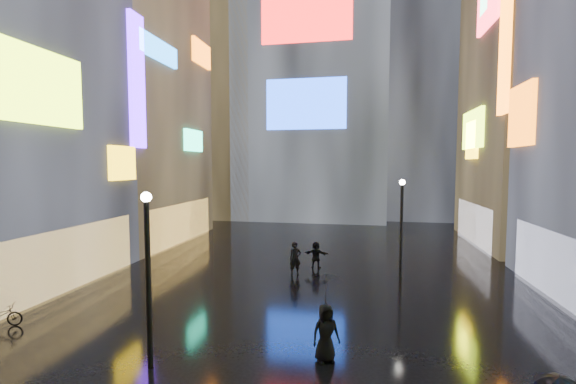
# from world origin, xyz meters

# --- Properties ---
(ground) EXTENTS (140.00, 140.00, 0.00)m
(ground) POSITION_xyz_m (0.00, 20.00, 0.00)
(ground) COLOR black
(ground) RESTS_ON ground
(building_left_far) EXTENTS (10.28, 12.00, 22.00)m
(building_left_far) POSITION_xyz_m (-15.98, 26.00, 10.98)
(building_left_far) COLOR black
(building_left_far) RESTS_ON ground
(building_right_far) EXTENTS (10.28, 12.00, 28.00)m
(building_right_far) POSITION_xyz_m (15.98, 30.00, 13.98)
(building_right_far) COLOR black
(building_right_far) RESTS_ON ground
(tower_main) EXTENTS (16.00, 14.20, 42.00)m
(tower_main) POSITION_xyz_m (-3.00, 43.97, 21.01)
(tower_main) COLOR black
(tower_main) RESTS_ON ground
(tower_flank_right) EXTENTS (12.00, 12.00, 34.00)m
(tower_flank_right) POSITION_xyz_m (9.00, 46.00, 17.00)
(tower_flank_right) COLOR black
(tower_flank_right) RESTS_ON ground
(tower_flank_left) EXTENTS (10.00, 10.00, 26.00)m
(tower_flank_left) POSITION_xyz_m (-14.00, 42.00, 13.00)
(tower_flank_left) COLOR black
(tower_flank_left) RESTS_ON ground
(lamp_near) EXTENTS (0.30, 0.30, 5.20)m
(lamp_near) POSITION_xyz_m (-3.46, 8.51, 2.94)
(lamp_near) COLOR black
(lamp_near) RESTS_ON ground
(lamp_far) EXTENTS (0.30, 0.30, 5.20)m
(lamp_far) POSITION_xyz_m (4.67, 19.44, 2.94)
(lamp_far) COLOR black
(lamp_far) RESTS_ON ground
(pedestrian_4) EXTENTS (1.02, 0.88, 1.76)m
(pedestrian_4) POSITION_xyz_m (1.58, 9.89, 0.88)
(pedestrian_4) COLOR black
(pedestrian_4) RESTS_ON ground
(pedestrian_5) EXTENTS (1.46, 0.58, 1.53)m
(pedestrian_5) POSITION_xyz_m (0.03, 20.37, 0.77)
(pedestrian_5) COLOR black
(pedestrian_5) RESTS_ON ground
(pedestrian_6) EXTENTS (0.78, 0.67, 1.80)m
(pedestrian_6) POSITION_xyz_m (-0.91, 18.75, 0.90)
(pedestrian_6) COLOR black
(pedestrian_6) RESTS_ON ground
(umbrella_2) EXTENTS (1.31, 1.32, 0.96)m
(umbrella_2) POSITION_xyz_m (1.58, 9.89, 2.24)
(umbrella_2) COLOR black
(umbrella_2) RESTS_ON pedestrian_4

